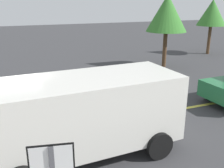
% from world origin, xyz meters
% --- Properties ---
extents(ground_plane, '(80.00, 80.00, 0.00)m').
position_xyz_m(ground_plane, '(0.00, 0.00, 0.00)').
color(ground_plane, '#38383A').
extents(lane_marking_centre, '(28.00, 0.16, 0.01)m').
position_xyz_m(lane_marking_centre, '(3.00, 0.00, 0.01)').
color(lane_marking_centre, '#E0D14C').
extents(white_van, '(5.28, 2.44, 2.20)m').
position_xyz_m(white_van, '(2.14, -1.60, 1.27)').
color(white_van, silver).
rests_on(white_van, ground_plane).
extents(tree_left_verge, '(2.50, 2.50, 4.48)m').
position_xyz_m(tree_left_verge, '(9.72, 6.21, 3.35)').
color(tree_left_verge, '#513823').
rests_on(tree_left_verge, ground_plane).
extents(tree_centre_verge, '(2.22, 2.22, 4.21)m').
position_xyz_m(tree_centre_verge, '(15.36, 8.57, 3.19)').
color(tree_centre_verge, '#513823').
rests_on(tree_centre_verge, ground_plane).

